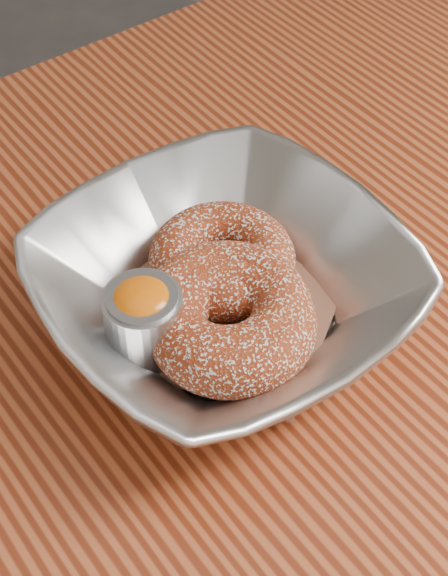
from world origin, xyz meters
TOP-DOWN VIEW (x-y plane):
  - table at (0.00, 0.00)m, footprint 1.20×0.80m
  - serving_bowl at (-0.08, 0.05)m, footprint 0.24×0.24m
  - parchment at (-0.08, 0.05)m, footprint 0.20×0.20m
  - donut_back at (-0.06, 0.07)m, footprint 0.13×0.13m
  - donut_front at (-0.09, 0.03)m, footprint 0.12×0.12m
  - donut_extra at (-0.09, 0.02)m, footprint 0.12×0.12m
  - ramekin at (-0.14, 0.05)m, footprint 0.05×0.05m

SIDE VIEW (x-z plane):
  - table at x=0.00m, z-range 0.28..1.03m
  - parchment at x=-0.08m, z-range 0.76..0.76m
  - donut_back at x=-0.06m, z-range 0.76..0.80m
  - donut_extra at x=-0.09m, z-range 0.76..0.80m
  - serving_bowl at x=-0.08m, z-range 0.75..0.81m
  - donut_front at x=-0.09m, z-range 0.76..0.80m
  - ramekin at x=-0.14m, z-range 0.76..0.82m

